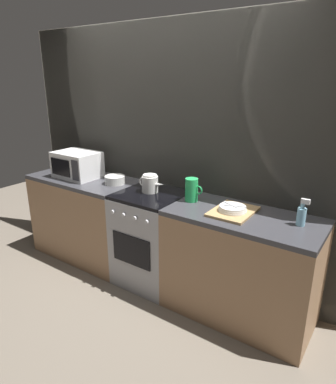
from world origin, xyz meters
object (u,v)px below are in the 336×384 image
object	(u,v)px
microwave	(77,165)
mixing_bowl	(115,180)
stove_unit	(152,238)
spray_bottle	(302,215)
kettle	(150,183)
dish_pile	(233,210)
pitcher	(192,190)

from	to	relation	value
microwave	mixing_bowl	bearing A→B (deg)	5.85
stove_unit	spray_bottle	bearing A→B (deg)	2.50
microwave	kettle	bearing A→B (deg)	3.00
mixing_bowl	dish_pile	distance (m)	1.29
mixing_bowl	kettle	bearing A→B (deg)	-0.14
pitcher	dish_pile	distance (m)	0.42
mixing_bowl	dish_pile	size ratio (longest dim) A/B	0.50
stove_unit	microwave	bearing A→B (deg)	-178.97
stove_unit	microwave	distance (m)	1.13
spray_bottle	stove_unit	bearing A→B (deg)	-177.50
stove_unit	dish_pile	distance (m)	0.94
mixing_bowl	pitcher	distance (m)	0.88
kettle	spray_bottle	world-z (taller)	spray_bottle
mixing_bowl	pitcher	bearing A→B (deg)	0.66
microwave	spray_bottle	bearing A→B (deg)	1.88
stove_unit	mixing_bowl	xyz separation A→B (m)	(-0.48, 0.03, 0.49)
stove_unit	mixing_bowl	world-z (taller)	mixing_bowl
stove_unit	mixing_bowl	size ratio (longest dim) A/B	4.50
stove_unit	spray_bottle	distance (m)	1.41
kettle	spray_bottle	size ratio (longest dim) A/B	1.40
microwave	kettle	xyz separation A→B (m)	(0.93, 0.05, -0.05)
dish_pile	spray_bottle	world-z (taller)	spray_bottle
microwave	kettle	distance (m)	0.93
mixing_bowl	spray_bottle	distance (m)	1.79
stove_unit	kettle	world-z (taller)	kettle
mixing_bowl	dish_pile	world-z (taller)	mixing_bowl
mixing_bowl	spray_bottle	xyz separation A→B (m)	(1.79, 0.02, 0.04)
microwave	pitcher	distance (m)	1.37
kettle	dish_pile	xyz separation A→B (m)	(0.85, -0.04, -0.06)
microwave	dish_pile	size ratio (longest dim) A/B	1.15
pitcher	dish_pile	xyz separation A→B (m)	(0.41, -0.05, -0.08)
microwave	mixing_bowl	distance (m)	0.50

